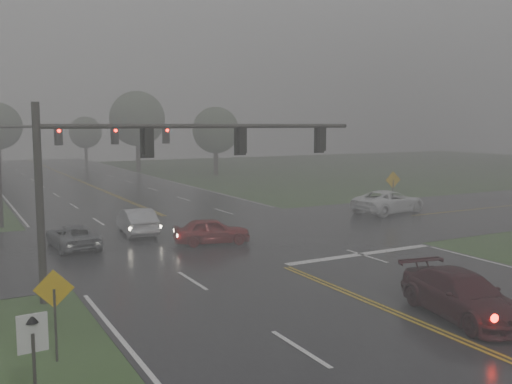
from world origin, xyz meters
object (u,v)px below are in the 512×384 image
pickup_white (388,213)px  car_grey (73,248)px  sedan_maroon (461,317)px  sedan_red (212,244)px  signal_gantry_near (153,159)px  signal_gantry_far (61,147)px  sedan_silver (137,234)px

pickup_white → car_grey: bearing=83.4°
car_grey → sedan_maroon: bearing=115.4°
car_grey → sedan_red: bearing=157.0°
sedan_maroon → car_grey: sedan_maroon is taller
pickup_white → signal_gantry_near: size_ratio=0.43×
signal_gantry_near → signal_gantry_far: 17.00m
sedan_silver → car_grey: 4.48m
sedan_red → sedan_silver: sedan_silver is taller
sedan_maroon → sedan_red: bearing=110.0°
sedan_silver → signal_gantry_near: size_ratio=0.34×
sedan_maroon → car_grey: bearing=128.8°
sedan_maroon → signal_gantry_far: 26.92m
signal_gantry_far → pickup_white: bearing=-18.6°
sedan_maroon → signal_gantry_near: bearing=143.6°
sedan_red → car_grey: (-6.68, 2.43, 0.00)m
car_grey → signal_gantry_near: bearing=96.5°
sedan_silver → signal_gantry_near: (-2.52, -10.79, 4.99)m
sedan_red → signal_gantry_far: 13.06m
pickup_white → signal_gantry_far: (-21.08, 7.08, 4.89)m
sedan_maroon → sedan_red: 14.69m
sedan_maroon → car_grey: 19.22m
sedan_silver → signal_gantry_far: size_ratio=0.38×
sedan_silver → signal_gantry_near: signal_gantry_near is taller
sedan_red → sedan_silver: size_ratio=0.88×
sedan_maroon → sedan_red: size_ratio=1.25×
sedan_silver → signal_gantry_far: signal_gantry_far is taller
sedan_red → pickup_white: bearing=-62.7°
sedan_red → car_grey: sedan_red is taller
sedan_maroon → pickup_white: pickup_white is taller
signal_gantry_far → sedan_silver: bearing=-64.7°
car_grey → signal_gantry_far: (1.03, 8.29, 4.89)m
sedan_silver → pickup_white: (18.15, -0.87, 0.00)m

